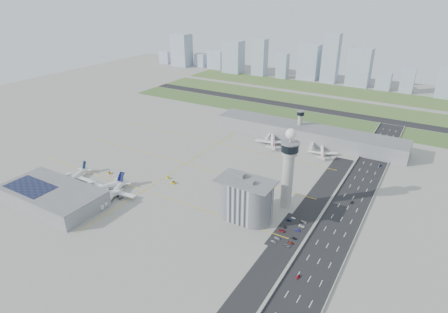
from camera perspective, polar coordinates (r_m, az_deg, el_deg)
The scene contains 64 objects.
ground at distance 322.22m, azimuth -3.19°, elevation -4.67°, with size 1000.00×1000.00×0.00m, color #9F9C94.
grass_strip_0 at distance 515.27m, azimuth 8.97°, elevation 6.58°, with size 480.00×50.00×0.08m, color #486831.
grass_strip_1 at distance 582.80m, azimuth 11.82°, elevation 8.49°, with size 480.00×60.00×0.08m, color #4F6932.
grass_strip_2 at distance 656.62m, azimuth 14.23°, elevation 10.07°, with size 480.00×70.00×0.08m, color #4D6E34.
runway at distance 548.34m, azimuth 10.46°, elevation 7.58°, with size 480.00×22.00×0.10m, color black.
highway at distance 283.87m, azimuth 16.86°, elevation -10.30°, with size 28.00×500.00×0.10m, color black.
barrier_left at distance 286.05m, azimuth 14.15°, elevation -9.51°, with size 0.60×500.00×1.20m, color #9E9E99.
barrier_right at distance 281.76m, azimuth 19.65°, elevation -10.89°, with size 0.60×500.00×1.20m, color #9E9E99.
landside_road at distance 280.80m, azimuth 11.35°, elevation -10.05°, with size 18.00×260.00×0.08m, color black.
parking_lot at distance 271.92m, azimuth 10.05°, elevation -11.21°, with size 20.00×44.00×0.10m, color black.
taxiway_line_h_0 at distance 324.17m, azimuth -12.08°, elevation -5.04°, with size 260.00×0.60×0.01m, color yellow.
taxiway_line_h_1 at distance 364.57m, azimuth -5.82°, elevation -1.08°, with size 260.00×0.60×0.01m, color yellow.
taxiway_line_h_2 at distance 409.79m, azimuth -0.88°, elevation 2.06°, with size 260.00×0.60×0.01m, color yellow.
taxiway_line_v at distance 364.57m, azimuth -5.82°, elevation -1.08°, with size 0.60×260.00×0.01m, color yellow.
control_tower at distance 283.05m, azimuth 9.79°, elevation -1.40°, with size 14.00×14.00×64.50m.
secondary_tower at distance 426.24m, azimuth 11.48°, elevation 5.17°, with size 8.60×8.60×31.90m.
admin_building at distance 275.19m, azimuth 3.27°, elevation -6.54°, with size 42.00×24.00×33.50m.
terminal_pier at distance 425.26m, azimuth 12.53°, elevation 3.46°, with size 210.00×32.00×15.80m.
near_terminal at distance 325.88m, azimuth -24.68°, elevation -5.47°, with size 84.00×42.00×13.00m.
airplane_near_a at distance 353.90m, azimuth -22.01°, elevation -2.71°, with size 40.31×34.26×11.29m, color white, non-canonical shape.
airplane_near_b at distance 327.33m, azimuth -18.55°, elevation -4.27°, with size 45.28×38.49×12.68m, color white, non-canonical shape.
airplane_near_c at distance 316.46m, azimuth -16.61°, elevation -5.06°, with size 44.51×37.84×12.46m, color white, non-canonical shape.
airplane_far_a at distance 409.99m, azimuth 7.47°, elevation 2.82°, with size 45.85×38.98×12.84m, color white, non-canonical shape.
airplane_far_b at distance 393.65m, azimuth 14.82°, elevation 1.00°, with size 35.72×30.36×10.00m, color white, non-canonical shape.
jet_bridge_near_0 at distance 356.30m, azimuth -24.27°, elevation -3.45°, with size 14.00×3.00×5.70m, color silver, non-canonical shape.
jet_bridge_near_1 at distance 334.01m, azimuth -21.20°, elevation -4.78°, with size 14.00×3.00×5.70m, color silver, non-canonical shape.
jet_bridge_near_2 at distance 313.01m, azimuth -17.70°, elevation -6.28°, with size 14.00×3.00×5.70m, color silver, non-canonical shape.
jet_bridge_far_0 at distance 425.36m, azimuth 6.93°, elevation 3.16°, with size 14.00×3.00×5.70m, color silver, non-canonical shape.
jet_bridge_far_1 at distance 409.62m, azimuth 13.31°, elevation 1.78°, with size 14.00×3.00×5.70m, color silver, non-canonical shape.
tug_0 at distance 338.90m, azimuth -18.69°, elevation -4.32°, with size 2.04×2.96×1.72m, color yellow, non-canonical shape.
tug_1 at distance 358.99m, azimuth -17.07°, elevation -2.39°, with size 2.22×3.22×1.87m, color orange, non-canonical shape.
tug_2 at distance 338.64m, azimuth -8.51°, elevation -3.21°, with size 2.02×2.93×1.71m, color #F4D601, non-canonical shape.
tug_3 at distance 329.74m, azimuth -7.71°, elevation -3.94°, with size 2.41×3.50×2.03m, color #DFA300, non-canonical shape.
tug_4 at distance 401.12m, azimuth 7.47°, elevation 1.48°, with size 2.48×3.61×2.10m, color orange, non-canonical shape.
tug_5 at distance 385.34m, azimuth 10.66°, elevation 0.24°, with size 2.34×3.40×1.98m, color yellow, non-canonical shape.
car_lot_0 at distance 260.32m, azimuth 7.56°, elevation -12.72°, with size 1.40×3.48×1.18m, color silver.
car_lot_1 at distance 263.38m, azimuth 8.10°, elevation -12.25°, with size 1.28×3.68×1.21m, color slate.
car_lot_2 at distance 270.79m, azimuth 8.84°, elevation -11.13°, with size 2.14×4.64×1.29m, color maroon.
car_lot_3 at distance 275.22m, azimuth 9.11°, elevation -10.50°, with size 1.74×4.28×1.24m, color black.
car_lot_4 at distance 282.58m, azimuth 9.86°, elevation -9.52°, with size 1.50×3.72×1.27m, color navy.
car_lot_5 at distance 285.38m, azimuth 10.52°, elevation -9.22°, with size 1.15×3.29×1.08m, color white.
car_lot_6 at distance 258.04m, azimuth 9.63°, elevation -13.26°, with size 1.98×4.29×1.19m, color slate.
car_lot_7 at distance 260.93m, azimuth 10.16°, elevation -12.83°, with size 1.61×3.96×1.15m, color maroon.
car_lot_8 at distance 265.32m, azimuth 10.65°, elevation -12.15°, with size 1.45×3.60×1.23m, color black.
car_lot_9 at distance 273.28m, azimuth 11.12°, elevation -10.96°, with size 1.30×3.73×1.23m, color navy.
car_lot_10 at distance 277.99m, azimuth 11.75°, elevation -10.34°, with size 2.05×4.44×1.23m, color white.
car_lot_11 at distance 282.75m, azimuth 12.06°, elevation -9.70°, with size 1.82×4.49×1.30m, color #AFAFB2.
car_hw_0 at distance 236.59m, azimuth 11.19°, elevation -17.53°, with size 1.51×3.75×1.28m, color #AA1229.
car_hw_1 at distance 315.96m, azimuth 18.89°, elevation -6.63°, with size 1.31×3.76×1.24m, color black.
car_hw_2 at distance 387.44m, azimuth 22.67°, elevation -1.28°, with size 1.81×3.92×1.09m, color navy.
car_hw_4 at distance 444.16m, azimuth 21.97°, elevation 2.10°, with size 1.31×3.25×1.11m, color gray.
skyline_bldg_0 at distance 857.68m, azimuth -8.83°, elevation 14.74°, with size 24.05×19.24×26.50m, color #9EADC1.
skyline_bldg_1 at distance 822.96m, azimuth -6.48°, elevation 15.84°, with size 37.63×30.10×65.60m, color #9EADC1.
skyline_bldg_2 at distance 813.27m, azimuth -3.54°, elevation 14.45°, with size 22.81×18.25×26.79m, color #9EADC1.
skyline_bldg_3 at distance 792.62m, azimuth -1.10°, elevation 14.59°, with size 32.30×25.84×36.93m, color #9EADC1.
skyline_bldg_4 at distance 752.81m, azimuth 1.44°, elevation 14.95°, with size 35.81×28.65×60.36m, color #9EADC1.
skyline_bldg_5 at distance 731.57m, azimuth 5.46°, elevation 14.83°, with size 25.49×20.39×66.89m, color #9EADC1.
skyline_bldg_6 at distance 713.24m, azimuth 8.89°, elevation 13.51°, with size 20.04×16.03×45.20m, color #9EADC1.
skyline_bldg_7 at distance 714.79m, azimuth 12.83°, elevation 13.88°, with size 35.76×28.61×61.22m, color #9EADC1.
skyline_bldg_8 at distance 696.62m, azimuth 15.97°, elevation 14.21°, with size 26.33×21.06×83.39m, color #9EADC1.
skyline_bldg_9 at distance 688.23m, azimuth 19.93°, elevation 12.68°, with size 36.96×29.57×62.11m, color #9EADC1.
skyline_bldg_10 at distance 676.57m, azimuth 23.14°, elevation 10.49°, with size 23.01×18.41×27.75m, color #9EADC1.
skyline_bldg_11 at distance 671.54m, azimuth 26.17°, elevation 10.35°, with size 20.22×16.18×38.97m, color #9EADC1.
skyline_bldg_12 at distance 666.85m, azimuth 30.81°, elevation 9.67°, with size 26.14×20.92×46.89m, color #9EADC1.
Camera 1 is at (158.47, -231.85, 157.97)m, focal length 30.00 mm.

